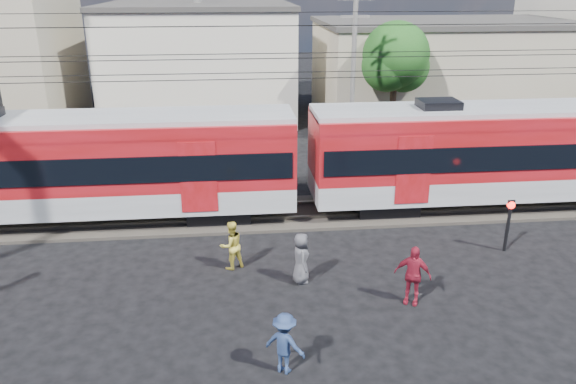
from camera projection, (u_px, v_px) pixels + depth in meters
name	position (u px, v px, depth m)	size (l,w,h in m)	color
ground	(242.00, 337.00, 14.70)	(120.00, 120.00, 0.00)	black
track_bed	(236.00, 215.00, 22.12)	(70.00, 3.40, 0.12)	#2D2823
rail_near	(237.00, 220.00, 21.38)	(70.00, 0.12, 0.12)	#59544C
rail_far	(236.00, 205.00, 22.77)	(70.00, 0.12, 0.12)	#59544C
commuter_train	(84.00, 163.00, 20.75)	(50.30, 3.08, 4.17)	black
building_midwest	(201.00, 59.00, 38.31)	(12.24, 12.24, 7.30)	beige
building_mideast	(442.00, 69.00, 37.23)	(16.32, 10.20, 6.30)	#9D9278
utility_pole_mid	(353.00, 71.00, 27.61)	(1.80, 0.24, 8.50)	slate
tree_near	(398.00, 59.00, 30.74)	(3.82, 3.64, 6.72)	#382619
pedestrian_b	(231.00, 245.00, 17.94)	(0.79, 0.61, 1.62)	gold
pedestrian_c	(285.00, 343.00, 13.16)	(1.01, 0.58, 1.56)	navy
pedestrian_d	(413.00, 275.00, 15.97)	(1.05, 0.44, 1.79)	maroon
pedestrian_e	(301.00, 258.00, 17.10)	(0.79, 0.52, 1.62)	#49494D
crossing_signal	(509.00, 216.00, 18.90)	(0.27, 0.27, 1.87)	black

